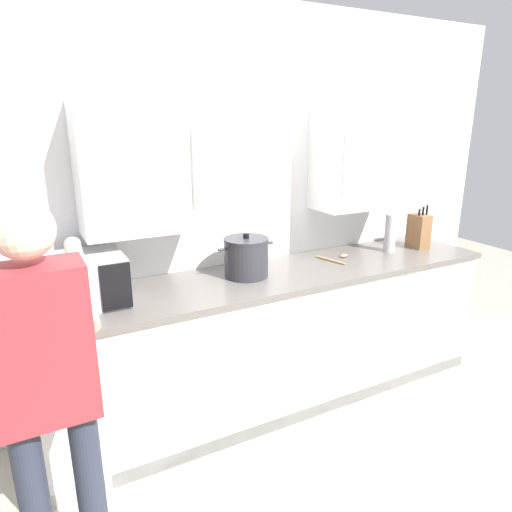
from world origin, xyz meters
TOP-DOWN VIEW (x-y plane):
  - ground_plane at (0.00, 0.00)m, footprint 9.77×9.77m
  - back_wall_tiled at (-0.00, 1.21)m, footprint 4.21×0.44m
  - counter_unit at (0.00, 0.89)m, footprint 3.12×0.65m
  - microwave_oven at (-1.21, 0.92)m, footprint 0.57×0.74m
  - wooden_spoon at (0.55, 0.95)m, footprint 0.22×0.23m
  - knife_block at (1.27, 0.90)m, footprint 0.11×0.15m
  - stock_pot at (-0.17, 0.93)m, footprint 0.37×0.28m
  - thermos_flask at (1.00, 0.92)m, footprint 0.09×0.09m
  - person_figure at (-1.37, 0.15)m, footprint 0.45×0.58m

SIDE VIEW (x-z plane):
  - ground_plane at x=0.00m, z-range 0.00..0.00m
  - counter_unit at x=0.00m, z-range 0.00..0.92m
  - wooden_spoon at x=0.55m, z-range 0.92..0.94m
  - person_figure at x=-1.37m, z-range 0.16..1.77m
  - stock_pot at x=-0.17m, z-range 0.90..1.18m
  - knife_block at x=1.27m, z-range 0.88..1.21m
  - microwave_oven at x=-1.21m, z-range 0.92..1.18m
  - thermos_flask at x=1.00m, z-range 0.92..1.20m
  - back_wall_tiled at x=0.00m, z-range 0.07..2.63m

